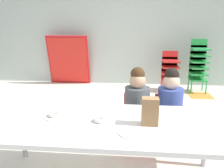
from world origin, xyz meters
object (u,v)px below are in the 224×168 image
at_px(seated_child_near_camera, 137,101).
at_px(kid_chair_green_stack, 199,63).
at_px(folded_activity_table, 69,60).
at_px(seated_child_middle_seat, 170,102).
at_px(donut_powdered_on_plate, 54,114).
at_px(donut_powdered_loose, 100,120).
at_px(craft_table, 107,127).
at_px(kid_chair_red_stack, 170,69).
at_px(paper_plate_center_table, 130,133).
at_px(paper_bag_brown, 150,111).
at_px(paper_plate_near_edge, 54,116).

xyz_separation_m(seated_child_near_camera, kid_chair_green_stack, (1.22, 2.28, 0.02)).
height_order(kid_chair_green_stack, folded_activity_table, folded_activity_table).
xyz_separation_m(seated_child_middle_seat, donut_powdered_on_plate, (-1.06, -0.59, 0.07)).
relative_size(seated_child_middle_seat, donut_powdered_loose, 8.43).
distance_m(seated_child_middle_seat, folded_activity_table, 3.18).
bearing_deg(craft_table, folded_activity_table, 110.55).
height_order(craft_table, folded_activity_table, folded_activity_table).
height_order(kid_chair_red_stack, donut_powdered_loose, kid_chair_red_stack).
bearing_deg(seated_child_near_camera, folded_activity_table, 119.38).
distance_m(folded_activity_table, paper_plate_center_table, 3.73).
bearing_deg(folded_activity_table, seated_child_near_camera, -60.62).
bearing_deg(donut_powdered_on_plate, folded_activity_table, 103.39).
distance_m(folded_activity_table, donut_powdered_on_plate, 3.29).
distance_m(paper_bag_brown, donut_powdered_loose, 0.41).
bearing_deg(seated_child_middle_seat, kid_chair_green_stack, 68.95).
height_order(kid_chair_red_stack, folded_activity_table, folded_activity_table).
bearing_deg(paper_plate_near_edge, donut_powdered_loose, -8.36).
height_order(kid_chair_red_stack, paper_plate_center_table, kid_chair_red_stack).
relative_size(paper_plate_center_table, donut_powdered_loose, 1.65).
relative_size(folded_activity_table, donut_powdered_loose, 9.98).
xyz_separation_m(kid_chair_red_stack, paper_plate_center_table, (-0.74, -3.11, 0.14)).
distance_m(seated_child_near_camera, donut_powdered_loose, 0.72).
relative_size(kid_chair_green_stack, paper_bag_brown, 4.73).
bearing_deg(donut_powdered_on_plate, seated_child_middle_seat, 29.16).
height_order(craft_table, kid_chair_green_stack, kid_chair_green_stack).
xyz_separation_m(folded_activity_table, paper_plate_center_table, (1.41, -3.45, 0.06)).
bearing_deg(seated_child_near_camera, seated_child_middle_seat, 0.00).
relative_size(kid_chair_red_stack, paper_plate_near_edge, 4.44).
bearing_deg(kid_chair_green_stack, donut_powdered_loose, -117.68).
xyz_separation_m(seated_child_middle_seat, paper_plate_near_edge, (-1.06, -0.59, 0.05)).
distance_m(kid_chair_red_stack, donut_powdered_loose, 3.09).
height_order(paper_plate_center_table, donut_powdered_loose, donut_powdered_loose).
bearing_deg(paper_bag_brown, donut_powdered_on_plate, 174.47).
xyz_separation_m(paper_bag_brown, paper_plate_center_table, (-0.15, -0.17, -0.11)).
xyz_separation_m(seated_child_middle_seat, paper_bag_brown, (-0.26, -0.67, 0.15)).
bearing_deg(seated_child_near_camera, paper_bag_brown, -82.29).
height_order(seated_child_near_camera, seated_child_middle_seat, same).
bearing_deg(paper_plate_near_edge, seated_child_middle_seat, 29.16).
height_order(kid_chair_green_stack, paper_plate_near_edge, kid_chair_green_stack).
xyz_separation_m(seated_child_near_camera, paper_plate_near_edge, (-0.71, -0.59, 0.05)).
bearing_deg(folded_activity_table, paper_plate_center_table, -67.69).
bearing_deg(donut_powdered_loose, paper_plate_near_edge, 171.64).
bearing_deg(donut_powdered_loose, kid_chair_green_stack, 62.32).
bearing_deg(seated_child_near_camera, donut_powdered_loose, -115.59).
bearing_deg(donut_powdered_loose, paper_plate_center_table, -36.33).
xyz_separation_m(paper_plate_near_edge, donut_powdered_loose, (0.40, -0.06, 0.01)).
relative_size(seated_child_near_camera, paper_plate_center_table, 5.10).
bearing_deg(seated_child_middle_seat, craft_table, -132.62).
xyz_separation_m(kid_chair_green_stack, folded_activity_table, (-2.69, 0.33, -0.04)).
distance_m(kid_chair_green_stack, donut_powdered_on_plate, 3.46).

